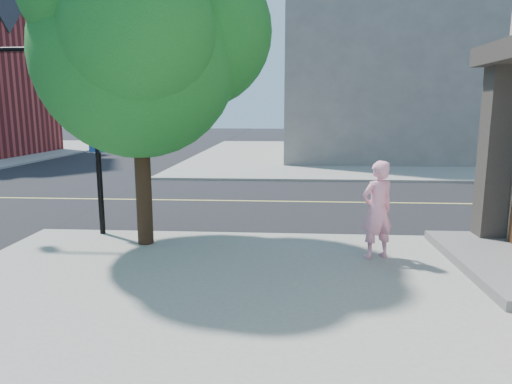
{
  "coord_description": "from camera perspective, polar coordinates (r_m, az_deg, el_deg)",
  "views": [
    {
      "loc": [
        5.1,
        -10.7,
        3.07
      ],
      "look_at": [
        4.46,
        -0.89,
        1.3
      ],
      "focal_mm": 31.6,
      "sensor_mm": 36.0,
      "label": 1
    }
  ],
  "objects": [
    {
      "name": "man_on_phone",
      "position": [
        9.36,
        15.08,
        -2.2
      ],
      "size": [
        0.86,
        0.74,
        1.99
      ],
      "primitive_type": "imported",
      "rotation": [
        0.0,
        0.0,
        3.58
      ],
      "color": "pink",
      "rests_on": "sidewalk_se"
    },
    {
      "name": "street_tree",
      "position": [
        10.26,
        -14.19,
        19.03
      ],
      "size": [
        5.34,
        4.86,
        7.09
      ],
      "rotation": [
        0.0,
        0.0,
        0.26
      ],
      "color": "black",
      "rests_on": "sidewalk_se"
    },
    {
      "name": "road_ew",
      "position": [
        16.32,
        -14.53,
        -0.94
      ],
      "size": [
        140.0,
        9.0,
        0.01
      ],
      "primitive_type": "cube",
      "color": "black",
      "rests_on": "ground"
    },
    {
      "name": "signal_pole",
      "position": [
        12.38,
        -29.62,
        12.52
      ],
      "size": [
        4.04,
        0.46,
        4.57
      ],
      "rotation": [
        0.0,
        0.0,
        -0.2
      ],
      "color": "black",
      "rests_on": "sidewalk_se"
    },
    {
      "name": "ground",
      "position": [
        12.25,
        -21.09,
        -5.02
      ],
      "size": [
        140.0,
        140.0,
        0.0
      ],
      "primitive_type": "plane",
      "color": "black",
      "rests_on": "ground"
    },
    {
      "name": "sidewalk_ne",
      "position": [
        33.41,
        18.35,
        4.52
      ],
      "size": [
        29.0,
        25.0,
        0.12
      ],
      "primitive_type": "cube",
      "color": "gray",
      "rests_on": "ground"
    },
    {
      "name": "filler_ne",
      "position": [
        34.13,
        19.67,
        16.45
      ],
      "size": [
        18.0,
        16.0,
        14.0
      ],
      "primitive_type": "cube",
      "color": "slate",
      "rests_on": "sidewalk_ne"
    }
  ]
}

